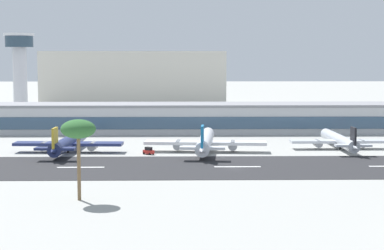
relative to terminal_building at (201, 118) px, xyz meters
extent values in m
plane|color=#9E9E99|center=(5.32, -85.92, -5.48)|extent=(1400.00, 1400.00, 0.00)
cube|color=#262628|center=(5.32, -83.50, -5.44)|extent=(800.00, 37.29, 0.08)
cube|color=white|center=(-33.86, -83.50, -5.40)|extent=(12.00, 1.20, 0.01)
cube|color=white|center=(6.33, -83.50, -5.40)|extent=(12.00, 1.20, 0.01)
cube|color=#B7BABC|center=(0.00, 0.06, -0.50)|extent=(213.35, 21.98, 9.96)
cube|color=#38516B|center=(0.00, -11.08, -1.00)|extent=(206.95, 0.30, 4.48)
cube|color=gray|center=(0.00, 0.06, 4.98)|extent=(215.49, 22.20, 1.00)
cylinder|color=silver|center=(-77.66, 37.52, 11.04)|extent=(6.00, 6.00, 33.04)
cylinder|color=#2D4251|center=(-77.66, 37.52, 29.99)|extent=(11.99, 11.99, 4.85)
cylinder|color=silver|center=(-77.66, 37.52, 33.01)|extent=(12.95, 12.95, 1.20)
cube|color=beige|center=(-34.93, 144.10, 10.82)|extent=(107.11, 39.57, 32.61)
cylinder|color=navy|center=(-41.57, -54.55, -2.51)|extent=(5.72, 38.55, 3.84)
sphere|color=navy|center=(-40.63, -35.36, -2.51)|extent=(3.65, 3.65, 3.65)
cone|color=navy|center=(-42.51, -73.73, -2.51)|extent=(3.79, 7.08, 3.46)
cube|color=navy|center=(-41.61, -55.31, -2.89)|extent=(32.55, 7.34, 0.84)
cylinder|color=gray|center=(-34.35, -55.67, -3.56)|extent=(2.76, 5.49, 2.50)
cylinder|color=gray|center=(-48.87, -54.96, -3.56)|extent=(2.76, 5.49, 2.50)
cube|color=navy|center=(-42.44, -72.19, -2.12)|extent=(11.13, 3.70, 0.68)
cube|color=gold|center=(-42.44, -72.19, 0.57)|extent=(0.87, 5.21, 6.15)
cylinder|color=black|center=(-41.67, -56.46, -4.95)|extent=(0.69, 0.69, 1.06)
cylinder|color=silver|center=(-0.72, -54.15, -2.32)|extent=(7.54, 41.00, 4.08)
sphere|color=silver|center=(1.01, -33.82, -2.32)|extent=(3.88, 3.88, 3.88)
cone|color=silver|center=(-2.46, -74.48, -2.32)|extent=(4.28, 7.63, 3.67)
cube|color=silver|center=(-0.79, -54.96, -2.73)|extent=(36.85, 9.20, 0.90)
cylinder|color=gray|center=(7.38, -55.66, -3.44)|extent=(3.13, 5.92, 2.65)
cylinder|color=gray|center=(-8.97, -54.27, -3.44)|extent=(3.13, 5.92, 2.65)
cube|color=silver|center=(-2.32, -72.85, -1.91)|extent=(12.64, 4.41, 0.72)
cube|color=#1975B2|center=(-2.32, -72.85, 0.94)|extent=(1.12, 5.54, 6.53)
cylinder|color=black|center=(-0.90, -56.18, -4.92)|extent=(0.73, 0.73, 1.12)
cylinder|color=silver|center=(41.02, -48.66, -2.76)|extent=(3.81, 35.21, 3.52)
sphere|color=silver|center=(40.88, -31.07, -2.76)|extent=(3.34, 3.34, 3.34)
cone|color=silver|center=(41.17, -66.25, -2.76)|extent=(3.22, 6.36, 3.17)
cube|color=silver|center=(41.03, -49.36, -3.11)|extent=(30.44, 5.53, 0.77)
cylinder|color=gray|center=(47.87, -49.30, -3.72)|extent=(2.33, 4.94, 2.29)
cylinder|color=gray|center=(34.19, -49.42, -3.72)|extent=(2.33, 4.94, 2.29)
cube|color=silver|center=(41.16, -64.84, -2.40)|extent=(10.36, 2.99, 0.62)
cube|color=black|center=(41.16, -64.84, 0.06)|extent=(0.60, 4.75, 5.63)
cylinder|color=black|center=(41.04, -50.42, -5.00)|extent=(0.63, 0.63, 0.97)
cube|color=#B2231E|center=(-17.55, -60.29, -4.68)|extent=(3.49, 3.26, 1.00)
cube|color=black|center=(-17.55, -60.29, -3.73)|extent=(2.30, 2.21, 0.90)
cylinder|color=black|center=(-17.19, -61.61, -5.18)|extent=(0.64, 0.60, 0.60)
cylinder|color=black|center=(-16.18, -60.37, -5.18)|extent=(0.64, 0.60, 0.60)
cylinder|color=black|center=(-18.93, -60.20, -5.18)|extent=(0.64, 0.60, 0.60)
cylinder|color=black|center=(-17.91, -58.96, -5.18)|extent=(0.64, 0.60, 0.60)
cylinder|color=brown|center=(-28.31, -123.02, 1.54)|extent=(0.70, 0.70, 14.04)
ellipsoid|color=#2D602D|center=(-28.31, -123.02, 8.56)|extent=(6.82, 6.82, 3.75)
camera|label=1|loc=(-8.88, -250.32, 21.78)|focal=61.55mm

